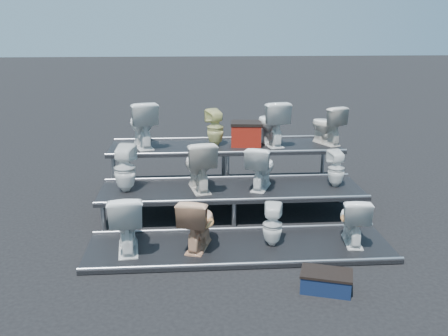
{
  "coord_description": "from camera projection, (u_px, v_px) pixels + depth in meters",
  "views": [
    {
      "loc": [
        -0.67,
        -7.6,
        3.03
      ],
      "look_at": [
        -0.11,
        0.1,
        0.78
      ],
      "focal_mm": 40.0,
      "sensor_mm": 36.0,
      "label": 1
    }
  ],
  "objects": [
    {
      "name": "toilet_2",
      "position": [
        273.0,
        225.0,
        6.86
      ],
      "size": [
        0.32,
        0.33,
        0.6
      ],
      "primitive_type": "imported",
      "rotation": [
        0.0,
        0.0,
        2.92
      ],
      "color": "white",
      "rests_on": "tier_front"
    },
    {
      "name": "toilet_10",
      "position": [
        271.0,
        123.0,
        9.12
      ],
      "size": [
        0.62,
        0.88,
        0.82
      ],
      "primitive_type": "imported",
      "rotation": [
        0.0,
        0.0,
        3.35
      ],
      "color": "white",
      "rests_on": "tier_back"
    },
    {
      "name": "step_stool",
      "position": [
        326.0,
        282.0,
        5.85
      ],
      "size": [
        0.65,
        0.51,
        0.21
      ],
      "primitive_type": "cube",
      "rotation": [
        0.0,
        0.0,
        -0.32
      ],
      "color": "#0E1A35",
      "rests_on": "ground"
    },
    {
      "name": "tier_back",
      "position": [
        225.0,
        168.0,
        9.3
      ],
      "size": [
        4.2,
        1.2,
        0.86
      ],
      "primitive_type": "cube",
      "color": "black",
      "rests_on": "ground"
    },
    {
      "name": "toilet_0",
      "position": [
        126.0,
        222.0,
        6.69
      ],
      "size": [
        0.54,
        0.84,
        0.81
      ],
      "primitive_type": "imported",
      "rotation": [
        0.0,
        0.0,
        3.25
      ],
      "color": "white",
      "rests_on": "tier_front"
    },
    {
      "name": "toilet_4",
      "position": [
        125.0,
        168.0,
        7.82
      ],
      "size": [
        0.41,
        0.41,
        0.75
      ],
      "primitive_type": "imported",
      "rotation": [
        0.0,
        0.0,
        2.9
      ],
      "color": "white",
      "rests_on": "tier_mid"
    },
    {
      "name": "toilet_9",
      "position": [
        215.0,
        128.0,
        9.07
      ],
      "size": [
        0.4,
        0.4,
        0.67
      ],
      "primitive_type": "imported",
      "rotation": [
        0.0,
        0.0,
        3.56
      ],
      "color": "#D2CF82",
      "rests_on": "tier_back"
    },
    {
      "name": "toilet_5",
      "position": [
        199.0,
        165.0,
        7.9
      ],
      "size": [
        0.59,
        0.87,
        0.81
      ],
      "primitive_type": "imported",
      "rotation": [
        0.0,
        0.0,
        3.33
      ],
      "color": "beige",
      "rests_on": "tier_mid"
    },
    {
      "name": "toilet_7",
      "position": [
        336.0,
        168.0,
        8.08
      ],
      "size": [
        0.32,
        0.33,
        0.6
      ],
      "primitive_type": "imported",
      "rotation": [
        0.0,
        0.0,
        3.35
      ],
      "color": "white",
      "rests_on": "tier_mid"
    },
    {
      "name": "tier_mid",
      "position": [
        231.0,
        202.0,
        8.11
      ],
      "size": [
        4.2,
        1.2,
        0.46
      ],
      "primitive_type": "cube",
      "color": "black",
      "rests_on": "ground"
    },
    {
      "name": "tier_front",
      "position": [
        239.0,
        248.0,
        6.92
      ],
      "size": [
        4.2,
        1.2,
        0.06
      ],
      "primitive_type": "cube",
      "color": "black",
      "rests_on": "ground"
    },
    {
      "name": "toilet_6",
      "position": [
        261.0,
        167.0,
        7.98
      ],
      "size": [
        0.62,
        0.79,
        0.7
      ],
      "primitive_type": "imported",
      "rotation": [
        0.0,
        0.0,
        2.76
      ],
      "color": "white",
      "rests_on": "tier_mid"
    },
    {
      "name": "toilet_1",
      "position": [
        198.0,
        222.0,
        6.77
      ],
      "size": [
        0.61,
        0.81,
        0.74
      ],
      "primitive_type": "imported",
      "rotation": [
        0.0,
        0.0,
        2.84
      ],
      "color": "tan",
      "rests_on": "tier_front"
    },
    {
      "name": "toilet_11",
      "position": [
        327.0,
        125.0,
        9.21
      ],
      "size": [
        0.66,
        0.81,
        0.72
      ],
      "primitive_type": "imported",
      "rotation": [
        0.0,
        0.0,
        3.57
      ],
      "color": "beige",
      "rests_on": "tier_back"
    },
    {
      "name": "ground",
      "position": [
        231.0,
        215.0,
        8.17
      ],
      "size": [
        80.0,
        80.0,
        0.0
      ],
      "primitive_type": "plane",
      "color": "black",
      "rests_on": "ground"
    },
    {
      "name": "toilet_3",
      "position": [
        353.0,
        219.0,
        6.93
      ],
      "size": [
        0.46,
        0.71,
        0.69
      ],
      "primitive_type": "imported",
      "rotation": [
        0.0,
        0.0,
        3.02
      ],
      "color": "white",
      "rests_on": "tier_front"
    },
    {
      "name": "red_crate",
      "position": [
        246.0,
        135.0,
        9.13
      ],
      "size": [
        0.58,
        0.49,
        0.39
      ],
      "primitive_type": "cube",
      "rotation": [
        0.0,
        0.0,
        -0.12
      ],
      "color": "maroon",
      "rests_on": "tier_back"
    },
    {
      "name": "toilet_8",
      "position": [
        142.0,
        124.0,
        8.95
      ],
      "size": [
        0.68,
        0.92,
        0.84
      ],
      "primitive_type": "imported",
      "rotation": [
        0.0,
        0.0,
        3.42
      ],
      "color": "white",
      "rests_on": "tier_back"
    }
  ]
}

